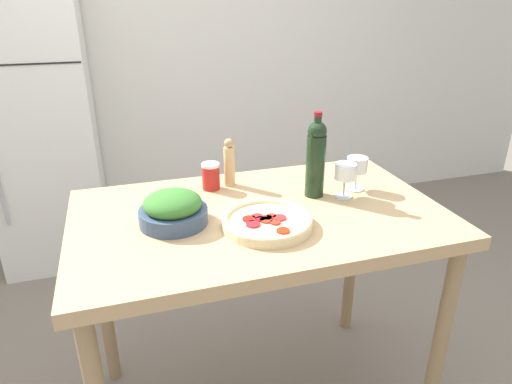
{
  "coord_description": "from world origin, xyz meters",
  "views": [
    {
      "loc": [
        -0.45,
        -1.4,
        1.65
      ],
      "look_at": [
        0.0,
        0.04,
        0.99
      ],
      "focal_mm": 32.0,
      "sensor_mm": 36.0,
      "label": 1
    }
  ],
  "objects_px": {
    "wine_glass_far": "(357,167)",
    "wine_glass_near": "(345,173)",
    "homemade_pizza": "(267,222)",
    "salt_canister": "(211,176)",
    "refrigerator": "(40,124)",
    "salad_bowl": "(173,209)",
    "pepper_mill": "(229,163)",
    "wine_bottle": "(316,157)"
  },
  "relations": [
    {
      "from": "wine_glass_near",
      "to": "pepper_mill",
      "type": "distance_m",
      "value": 0.46
    },
    {
      "from": "refrigerator",
      "to": "salt_canister",
      "type": "bearing_deg",
      "value": -59.95
    },
    {
      "from": "homemade_pizza",
      "to": "refrigerator",
      "type": "bearing_deg",
      "value": 117.36
    },
    {
      "from": "homemade_pizza",
      "to": "salt_canister",
      "type": "bearing_deg",
      "value": 106.48
    },
    {
      "from": "wine_bottle",
      "to": "wine_glass_far",
      "type": "distance_m",
      "value": 0.19
    },
    {
      "from": "wine_glass_near",
      "to": "wine_glass_far",
      "type": "distance_m",
      "value": 0.09
    },
    {
      "from": "salad_bowl",
      "to": "homemade_pizza",
      "type": "xyz_separation_m",
      "value": [
        0.3,
        -0.12,
        -0.03
      ]
    },
    {
      "from": "refrigerator",
      "to": "homemade_pizza",
      "type": "bearing_deg",
      "value": -62.64
    },
    {
      "from": "wine_glass_near",
      "to": "salt_canister",
      "type": "distance_m",
      "value": 0.52
    },
    {
      "from": "wine_glass_far",
      "to": "homemade_pizza",
      "type": "height_order",
      "value": "wine_glass_far"
    },
    {
      "from": "pepper_mill",
      "to": "salt_canister",
      "type": "relative_size",
      "value": 1.82
    },
    {
      "from": "refrigerator",
      "to": "pepper_mill",
      "type": "distance_m",
      "value": 1.6
    },
    {
      "from": "wine_bottle",
      "to": "salad_bowl",
      "type": "bearing_deg",
      "value": -172.36
    },
    {
      "from": "wine_glass_far",
      "to": "salad_bowl",
      "type": "height_order",
      "value": "wine_glass_far"
    },
    {
      "from": "wine_glass_far",
      "to": "salt_canister",
      "type": "bearing_deg",
      "value": 162.35
    },
    {
      "from": "wine_glass_far",
      "to": "wine_glass_near",
      "type": "bearing_deg",
      "value": -146.77
    },
    {
      "from": "wine_bottle",
      "to": "homemade_pizza",
      "type": "bearing_deg",
      "value": -142.6
    },
    {
      "from": "refrigerator",
      "to": "salad_bowl",
      "type": "distance_m",
      "value": 1.72
    },
    {
      "from": "wine_bottle",
      "to": "homemade_pizza",
      "type": "xyz_separation_m",
      "value": [
        -0.26,
        -0.2,
        -0.14
      ]
    },
    {
      "from": "pepper_mill",
      "to": "wine_bottle",
      "type": "bearing_deg",
      "value": -34.23
    },
    {
      "from": "salad_bowl",
      "to": "homemade_pizza",
      "type": "relative_size",
      "value": 0.76
    },
    {
      "from": "wine_glass_far",
      "to": "salad_bowl",
      "type": "bearing_deg",
      "value": -173.9
    },
    {
      "from": "wine_bottle",
      "to": "wine_glass_far",
      "type": "height_order",
      "value": "wine_bottle"
    },
    {
      "from": "wine_glass_near",
      "to": "refrigerator",
      "type": "bearing_deg",
      "value": 128.42
    },
    {
      "from": "refrigerator",
      "to": "salt_canister",
      "type": "height_order",
      "value": "refrigerator"
    },
    {
      "from": "wine_glass_near",
      "to": "homemade_pizza",
      "type": "bearing_deg",
      "value": -157.42
    },
    {
      "from": "wine_bottle",
      "to": "wine_glass_far",
      "type": "bearing_deg",
      "value": 1.33
    },
    {
      "from": "wine_bottle",
      "to": "salt_canister",
      "type": "height_order",
      "value": "wine_bottle"
    },
    {
      "from": "wine_bottle",
      "to": "salt_canister",
      "type": "relative_size",
      "value": 3.05
    },
    {
      "from": "salad_bowl",
      "to": "homemade_pizza",
      "type": "distance_m",
      "value": 0.32
    },
    {
      "from": "pepper_mill",
      "to": "salt_canister",
      "type": "xyz_separation_m",
      "value": [
        -0.08,
        -0.02,
        -0.04
      ]
    },
    {
      "from": "refrigerator",
      "to": "salt_canister",
      "type": "distance_m",
      "value": 1.57
    },
    {
      "from": "refrigerator",
      "to": "pepper_mill",
      "type": "bearing_deg",
      "value": -57.16
    },
    {
      "from": "homemade_pizza",
      "to": "salt_canister",
      "type": "height_order",
      "value": "salt_canister"
    },
    {
      "from": "wine_bottle",
      "to": "wine_glass_near",
      "type": "bearing_deg",
      "value": -24.06
    },
    {
      "from": "pepper_mill",
      "to": "salad_bowl",
      "type": "relative_size",
      "value": 0.85
    },
    {
      "from": "wine_glass_far",
      "to": "homemade_pizza",
      "type": "xyz_separation_m",
      "value": [
        -0.44,
        -0.2,
        -0.08
      ]
    },
    {
      "from": "salad_bowl",
      "to": "refrigerator",
      "type": "bearing_deg",
      "value": 110.49
    },
    {
      "from": "pepper_mill",
      "to": "homemade_pizza",
      "type": "xyz_separation_m",
      "value": [
        0.03,
        -0.39,
        -0.07
      ]
    },
    {
      "from": "wine_bottle",
      "to": "wine_glass_near",
      "type": "distance_m",
      "value": 0.13
    },
    {
      "from": "wine_glass_near",
      "to": "salt_canister",
      "type": "xyz_separation_m",
      "value": [
        -0.47,
        0.22,
        -0.04
      ]
    },
    {
      "from": "pepper_mill",
      "to": "wine_glass_far",
      "type": "bearing_deg",
      "value": -22.21
    }
  ]
}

